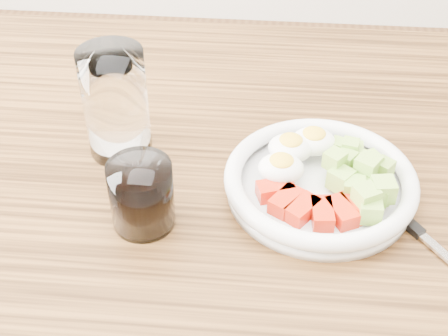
{
  "coord_description": "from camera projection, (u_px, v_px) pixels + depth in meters",
  "views": [
    {
      "loc": [
        0.04,
        -0.57,
        1.29
      ],
      "look_at": [
        -0.01,
        0.01,
        0.8
      ],
      "focal_mm": 50.0,
      "sensor_mm": 36.0,
      "label": 1
    }
  ],
  "objects": [
    {
      "name": "dining_table",
      "position": [
        231.0,
        247.0,
        0.84
      ],
      "size": [
        1.5,
        0.9,
        0.77
      ],
      "color": "brown",
      "rests_on": "ground"
    },
    {
      "name": "bowl",
      "position": [
        321.0,
        180.0,
        0.76
      ],
      "size": [
        0.24,
        0.24,
        0.06
      ],
      "color": "silver",
      "rests_on": "dining_table"
    },
    {
      "name": "fork",
      "position": [
        409.0,
        224.0,
        0.73
      ],
      "size": [
        0.13,
        0.17,
        0.01
      ],
      "color": "black",
      "rests_on": "dining_table"
    },
    {
      "name": "water_glass",
      "position": [
        116.0,
        103.0,
        0.79
      ],
      "size": [
        0.08,
        0.08,
        0.15
      ],
      "primitive_type": "cylinder",
      "color": "white",
      "rests_on": "dining_table"
    },
    {
      "name": "coffee_glass",
      "position": [
        142.0,
        195.0,
        0.71
      ],
      "size": [
        0.07,
        0.07,
        0.08
      ],
      "color": "white",
      "rests_on": "dining_table"
    }
  ]
}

